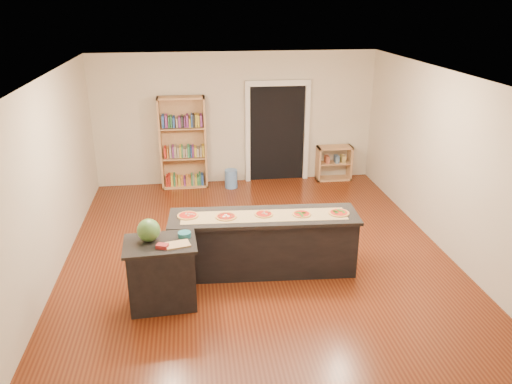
{
  "coord_description": "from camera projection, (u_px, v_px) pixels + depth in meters",
  "views": [
    {
      "loc": [
        -0.95,
        -6.96,
        3.84
      ],
      "look_at": [
        0.0,
        0.2,
        1.0
      ],
      "focal_mm": 35.0,
      "sensor_mm": 36.0,
      "label": 1
    }
  ],
  "objects": [
    {
      "name": "doorway",
      "position": [
        277.0,
        127.0,
        10.81
      ],
      "size": [
        1.4,
        0.09,
        2.21
      ],
      "color": "black",
      "rests_on": "room"
    },
    {
      "name": "pizza_e",
      "position": [
        339.0,
        213.0,
        7.23
      ],
      "size": [
        0.3,
        0.3,
        0.02
      ],
      "color": "tan",
      "rests_on": "kitchen_island"
    },
    {
      "name": "pizza_c",
      "position": [
        264.0,
        214.0,
        7.19
      ],
      "size": [
        0.26,
        0.26,
        0.02
      ],
      "color": "tan",
      "rests_on": "kitchen_island"
    },
    {
      "name": "side_counter",
      "position": [
        162.0,
        273.0,
        6.53
      ],
      "size": [
        0.92,
        0.67,
        0.91
      ],
      "rotation": [
        0.0,
        0.0,
        0.05
      ],
      "color": "black",
      "rests_on": "ground"
    },
    {
      "name": "waste_bin",
      "position": [
        231.0,
        179.0,
        10.69
      ],
      "size": [
        0.27,
        0.27,
        0.39
      ],
      "primitive_type": "cylinder",
      "color": "#5987C7",
      "rests_on": "ground"
    },
    {
      "name": "cutting_board",
      "position": [
        178.0,
        245.0,
        6.29
      ],
      "size": [
        0.34,
        0.26,
        0.02
      ],
      "primitive_type": "cube",
      "rotation": [
        0.0,
        0.0,
        0.23
      ],
      "color": "tan",
      "rests_on": "side_counter"
    },
    {
      "name": "pizza_b",
      "position": [
        226.0,
        216.0,
        7.11
      ],
      "size": [
        0.3,
        0.3,
        0.02
      ],
      "color": "tan",
      "rests_on": "kitchen_island"
    },
    {
      "name": "bookshelf",
      "position": [
        183.0,
        143.0,
        10.47
      ],
      "size": [
        0.97,
        0.35,
        1.94
      ],
      "primitive_type": "cube",
      "color": "tan",
      "rests_on": "ground"
    },
    {
      "name": "package_red",
      "position": [
        162.0,
        246.0,
        6.22
      ],
      "size": [
        0.17,
        0.14,
        0.05
      ],
      "primitive_type": "cube",
      "rotation": [
        0.0,
        0.0,
        -0.33
      ],
      "color": "maroon",
      "rests_on": "side_counter"
    },
    {
      "name": "kraft_paper",
      "position": [
        264.0,
        216.0,
        7.16
      ],
      "size": [
        2.39,
        0.56,
        0.0
      ],
      "primitive_type": "cube",
      "rotation": [
        0.0,
        0.0,
        -0.06
      ],
      "color": "tan",
      "rests_on": "kitchen_island"
    },
    {
      "name": "kitchen_island",
      "position": [
        264.0,
        243.0,
        7.34
      ],
      "size": [
        2.73,
        0.74,
        0.9
      ],
      "rotation": [
        0.0,
        0.0,
        -0.06
      ],
      "color": "black",
      "rests_on": "ground"
    },
    {
      "name": "pizza_d",
      "position": [
        302.0,
        214.0,
        7.19
      ],
      "size": [
        0.25,
        0.25,
        0.02
      ],
      "color": "tan",
      "rests_on": "kitchen_island"
    },
    {
      "name": "package_teal",
      "position": [
        184.0,
        235.0,
        6.5
      ],
      "size": [
        0.17,
        0.17,
        0.06
      ],
      "primitive_type": "cylinder",
      "color": "#195966",
      "rests_on": "side_counter"
    },
    {
      "name": "low_shelf",
      "position": [
        334.0,
        163.0,
        11.1
      ],
      "size": [
        0.77,
        0.33,
        0.77
      ],
      "primitive_type": "cube",
      "color": "tan",
      "rests_on": "ground"
    },
    {
      "name": "pizza_a",
      "position": [
        188.0,
        215.0,
        7.14
      ],
      "size": [
        0.3,
        0.3,
        0.02
      ],
      "color": "tan",
      "rests_on": "kitchen_island"
    },
    {
      "name": "watermelon",
      "position": [
        149.0,
        230.0,
        6.36
      ],
      "size": [
        0.3,
        0.3,
        0.3
      ],
      "primitive_type": "sphere",
      "color": "#144214",
      "rests_on": "side_counter"
    },
    {
      "name": "room",
      "position": [
        258.0,
        172.0,
        7.43
      ],
      "size": [
        6.0,
        7.0,
        2.8
      ],
      "color": "beige",
      "rests_on": "ground"
    }
  ]
}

